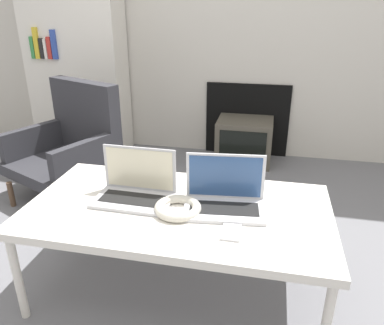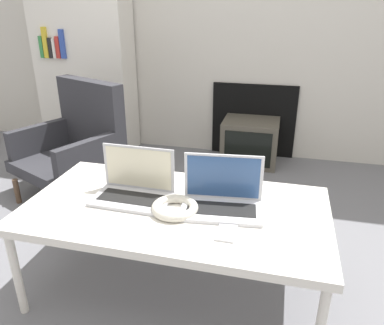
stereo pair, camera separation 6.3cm
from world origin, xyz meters
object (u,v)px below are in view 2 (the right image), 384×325
headphones (175,208)px  laptop_right (222,197)px  laptop_left (134,187)px  tv (250,142)px  phone (227,232)px  armchair (78,140)px

headphones → laptop_right: bearing=23.8°
laptop_left → tv: laptop_left is taller
phone → tv: (-0.08, 1.80, -0.27)m
laptop_right → tv: size_ratio=0.79×
headphones → tv: headphones is taller
laptop_left → phone: laptop_left is taller
laptop_right → headphones: 0.21m
laptop_left → phone: size_ratio=2.82×
headphones → armchair: (-1.00, 0.93, -0.11)m
phone → armchair: armchair is taller
laptop_right → laptop_left: bearing=173.6°
tv → phone: bearing=-87.3°
headphones → phone: bearing=-24.0°
laptop_left → laptop_right: bearing=1.1°
laptop_right → phone: size_ratio=2.95×
tv → headphones: bearing=-95.2°
headphones → tv: size_ratio=0.44×
laptop_left → armchair: bearing=134.2°
phone → armchair: 1.62m
tv → laptop_right: bearing=-88.9°
laptop_left → armchair: (-0.79, 0.85, -0.14)m
tv → armchair: bearing=-146.6°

